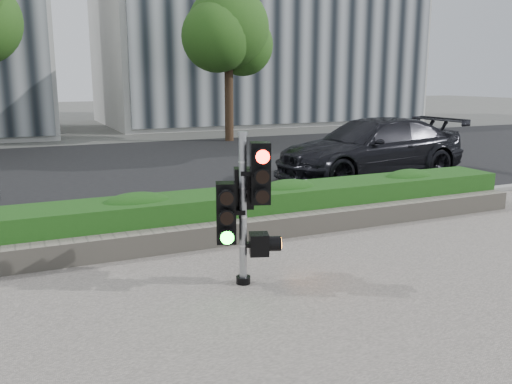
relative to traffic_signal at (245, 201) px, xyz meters
The scene contains 9 objects.
ground 1.18m from the traffic_signal, 34.63° to the right, with size 120.00×120.00×0.00m, color #51514C.
road 9.84m from the traffic_signal, 88.04° to the left, with size 60.00×13.00×0.02m, color black.
curb 3.12m from the traffic_signal, 83.46° to the left, with size 60.00×0.25×0.12m, color gray.
stone_wall 1.93m from the traffic_signal, 78.67° to the left, with size 12.00×0.32×0.34m, color gray.
hedge 2.46m from the traffic_signal, 81.79° to the left, with size 12.00×1.00×0.68m, color #337B25.
building_right 27.68m from the traffic_signal, 65.41° to the left, with size 18.00×10.00×12.00m, color #B7B7B2.
tree_right 16.73m from the traffic_signal, 69.20° to the left, with size 4.10×3.58×6.53m.
traffic_signal is the anchor object (origin of this frame).
car_dark 8.26m from the traffic_signal, 43.08° to the left, with size 2.18×5.35×1.55m, color black.
Camera 1 is at (-2.92, -5.81, 2.60)m, focal length 38.00 mm.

